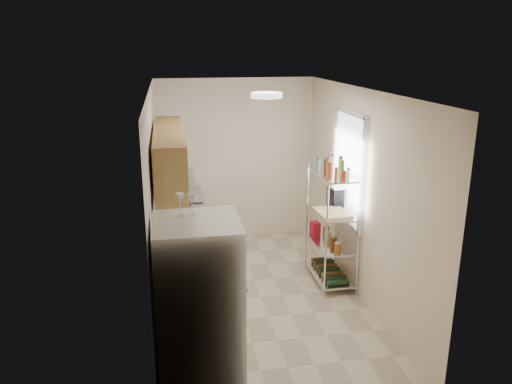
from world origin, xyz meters
TOP-DOWN VIEW (x-y plane):
  - room at (0.00, 0.00)m, footprint 2.52×4.42m
  - counter_run at (-0.92, 0.44)m, footprint 0.63×3.51m
  - upper_cabinets at (-1.05, 0.10)m, footprint 0.33×2.20m
  - range_hood at (-1.00, 0.90)m, footprint 0.50×0.60m
  - window at (1.23, 0.35)m, footprint 0.06×1.00m
  - bakers_rack at (1.00, 0.30)m, footprint 0.45×0.90m
  - ceiling_dome at (0.00, -0.30)m, footprint 0.34×0.34m
  - refrigerator at (-0.87, -1.78)m, footprint 0.71×0.71m
  - wine_glass_a at (-0.90, -1.63)m, footprint 0.07×0.07m
  - wine_glass_b at (-0.99, -1.63)m, footprint 0.07×0.07m
  - rice_cooker at (-0.94, 0.31)m, footprint 0.25×0.25m
  - frying_pan_large at (-0.94, 0.77)m, footprint 0.33×0.33m
  - frying_pan_small at (-0.89, 1.19)m, footprint 0.21×0.21m
  - cutting_board at (0.96, 0.16)m, footprint 0.40×0.51m
  - espresso_machine at (1.10, 0.48)m, footprint 0.18×0.25m
  - storage_bag at (0.88, 0.63)m, footprint 0.12×0.16m

SIDE VIEW (x-z plane):
  - counter_run at x=-0.92m, z-range 0.00..0.90m
  - storage_bag at x=0.88m, z-range 0.56..0.73m
  - refrigerator at x=-0.87m, z-range 0.00..1.72m
  - frying_pan_small at x=-0.89m, z-range 0.90..0.94m
  - frying_pan_large at x=-0.94m, z-range 0.90..0.94m
  - rice_cooker at x=-0.94m, z-range 0.90..1.10m
  - cutting_board at x=0.96m, z-range 1.01..1.04m
  - bakers_rack at x=1.00m, z-range 0.24..1.97m
  - espresso_machine at x=1.10m, z-range 1.01..1.28m
  - room at x=0.00m, z-range -0.01..2.61m
  - range_hood at x=-1.00m, z-range 1.33..1.45m
  - window at x=1.23m, z-range 0.82..2.28m
  - upper_cabinets at x=-1.05m, z-range 1.45..2.17m
  - wine_glass_a at x=-0.90m, z-range 1.72..1.91m
  - wine_glass_b at x=-0.99m, z-range 1.72..1.92m
  - ceiling_dome at x=0.00m, z-range 2.54..2.60m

